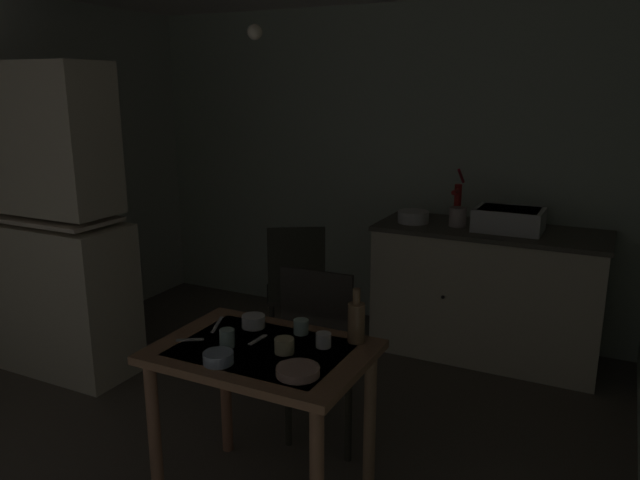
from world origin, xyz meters
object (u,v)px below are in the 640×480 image
serving_bowl_wide (253,321)px  teacup_cream (284,346)px  sink_basin (509,219)px  hand_pump (457,200)px  dining_table (263,375)px  glass_bottle (356,321)px  hutch_cabinet (57,233)px  chair_by_counter (296,289)px  mixing_bowl_counter (413,217)px  chair_far_side (325,353)px

serving_bowl_wide → teacup_cream: teacup_cream is taller
sink_basin → hand_pump: size_ratio=1.13×
hand_pump → teacup_cream: size_ratio=4.62×
dining_table → serving_bowl_wide: serving_bowl_wide is taller
sink_basin → glass_bottle: sink_basin is taller
teacup_cream → hand_pump: bearing=84.9°
hutch_cabinet → glass_bottle: size_ratio=8.14×
serving_bowl_wide → sink_basin: bearing=66.4°
sink_basin → chair_by_counter: size_ratio=0.46×
sink_basin → chair_by_counter: 1.51m
mixing_bowl_counter → teacup_cream: bearing=-87.3°
chair_far_side → mixing_bowl_counter: bearing=90.9°
glass_bottle → chair_far_side: bearing=134.3°
serving_bowl_wide → teacup_cream: 0.32m
hutch_cabinet → mixing_bowl_counter: hutch_cabinet is taller
hutch_cabinet → sink_basin: hutch_cabinet is taller
dining_table → hutch_cabinet: bearing=162.8°
hutch_cabinet → serving_bowl_wide: size_ratio=18.44×
chair_far_side → teacup_cream: bearing=-82.2°
sink_basin → glass_bottle: 1.86m
chair_by_counter → teacup_cream: (0.72, -1.42, 0.29)m
dining_table → chair_by_counter: size_ratio=0.95×
hand_pump → serving_bowl_wide: bearing=-103.4°
serving_bowl_wide → hand_pump: bearing=76.6°
serving_bowl_wide → glass_bottle: size_ratio=0.44×
hand_pump → chair_by_counter: bearing=-143.0°
hand_pump → teacup_cream: hand_pump is taller
hutch_cabinet → serving_bowl_wide: hutch_cabinet is taller
hand_pump → teacup_cream: bearing=-95.1°
hutch_cabinet → hand_pump: bearing=34.7°
mixing_bowl_counter → glass_bottle: bearing=-79.7°
sink_basin → serving_bowl_wide: sink_basin is taller
chair_by_counter → serving_bowl_wide: chair_by_counter is taller
sink_basin → hand_pump: hand_pump is taller
chair_far_side → hutch_cabinet: bearing=178.9°
chair_far_side → glass_bottle: 0.55m
chair_far_side → serving_bowl_wide: bearing=-118.0°
glass_bottle → serving_bowl_wide: bearing=-173.2°
chair_far_side → glass_bottle: (0.30, -0.31, 0.34)m
chair_by_counter → glass_bottle: size_ratio=3.91×
hutch_cabinet → teacup_cream: 2.10m
sink_basin → teacup_cream: 2.14m
hand_pump → dining_table: hand_pump is taller
chair_far_side → hand_pump: bearing=80.4°
teacup_cream → mixing_bowl_counter: bearing=92.7°
hand_pump → teacup_cream: (-0.19, -2.11, -0.29)m
sink_basin → chair_far_side: 1.71m
chair_by_counter → dining_table: bearing=-66.6°
dining_table → glass_bottle: 0.47m
dining_table → teacup_cream: (0.11, 0.00, 0.16)m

